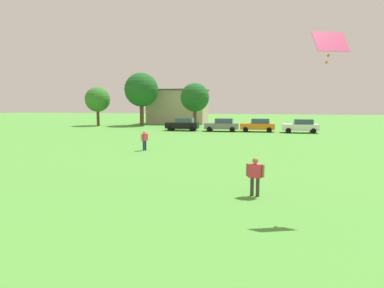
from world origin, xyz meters
TOP-DOWN VIEW (x-y plane):
  - ground_plane at (0.00, 30.00)m, footprint 160.00×160.00m
  - adult_bystander at (5.09, 14.59)m, footprint 0.74×0.39m
  - bystander_midfield at (-3.75, 26.40)m, footprint 0.46×0.72m
  - kite at (7.51, 13.32)m, footprint 1.26×0.88m
  - parked_car_black_0 at (-5.07, 45.46)m, footprint 4.30×2.02m
  - parked_car_gray_1 at (0.18, 45.42)m, footprint 4.30×2.02m
  - parked_car_orange_2 at (4.76, 45.71)m, footprint 4.30×2.02m
  - parked_car_white_3 at (9.97, 45.20)m, footprint 4.30×2.02m
  - tree_far_left at (-20.69, 52.41)m, footprint 3.96×3.96m
  - tree_center at (-13.88, 54.11)m, footprint 5.42×5.42m
  - tree_far_right at (-4.54, 51.06)m, footprint 4.21×4.21m
  - house_left at (-9.35, 60.08)m, footprint 10.22×6.25m

SIDE VIEW (x-z plane):
  - ground_plane at x=0.00m, z-range 0.00..0.00m
  - parked_car_black_0 at x=-5.07m, z-range 0.02..1.70m
  - parked_car_gray_1 at x=0.18m, z-range 0.02..1.70m
  - parked_car_orange_2 at x=4.76m, z-range 0.02..1.70m
  - parked_car_white_3 at x=9.97m, z-range 0.02..1.70m
  - adult_bystander at x=5.09m, z-range 0.15..1.74m
  - bystander_midfield at x=-3.75m, z-range 0.15..1.74m
  - house_left at x=-9.35m, z-range 0.01..5.98m
  - tree_far_left at x=-20.69m, z-range 1.08..7.25m
  - tree_far_right at x=-4.54m, z-range 1.15..7.71m
  - tree_center at x=-13.88m, z-range 1.48..9.93m
  - kite at x=7.51m, z-range 5.22..6.33m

